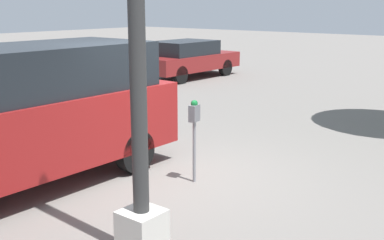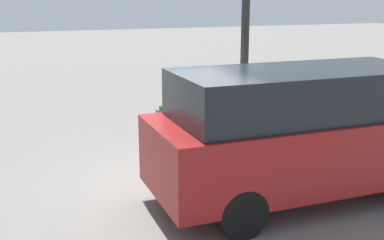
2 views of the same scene
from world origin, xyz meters
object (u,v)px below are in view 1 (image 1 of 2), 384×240
(parking_meter_near, at_px, (194,122))
(parked_van, at_px, (20,113))
(lamp_post, at_px, (139,104))
(car_distant, at_px, (187,58))

(parking_meter_near, relative_size, parked_van, 0.26)
(parking_meter_near, bearing_deg, lamp_post, 12.90)
(parking_meter_near, height_order, parked_van, parked_van)
(lamp_post, bearing_deg, car_distant, -142.49)
(parking_meter_near, height_order, lamp_post, lamp_post)
(lamp_post, xyz_separation_m, car_distant, (-10.82, -8.31, -0.99))
(parking_meter_near, relative_size, car_distant, 0.30)
(car_distant, bearing_deg, parked_van, -151.52)
(parking_meter_near, bearing_deg, parked_van, -58.74)
(lamp_post, height_order, parked_van, lamp_post)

